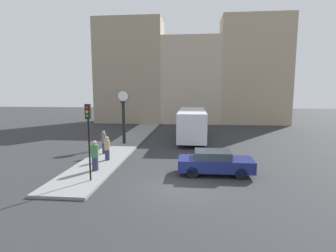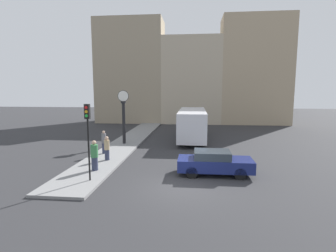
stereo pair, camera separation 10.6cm
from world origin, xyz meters
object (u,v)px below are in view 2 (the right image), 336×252
at_px(bus_distant, 192,123).
at_px(pedestrian_grey_jacket, 104,142).
at_px(traffic_light_near, 88,126).
at_px(street_clock, 124,116).
at_px(sedan_car, 214,162).
at_px(pedestrian_green_hoodie, 94,156).
at_px(pedestrian_tan_coat, 107,148).

relative_size(bus_distant, pedestrian_grey_jacket, 5.29).
bearing_deg(bus_distant, traffic_light_near, -112.19).
xyz_separation_m(bus_distant, street_clock, (-6.00, -3.18, 0.91)).
bearing_deg(sedan_car, bus_distant, 97.31).
bearing_deg(pedestrian_grey_jacket, sedan_car, -25.52).
relative_size(traffic_light_near, street_clock, 0.85).
distance_m(pedestrian_green_hoodie, pedestrian_tan_coat, 2.30).
relative_size(sedan_car, traffic_light_near, 1.06).
bearing_deg(sedan_car, pedestrian_green_hoodie, -177.45).
relative_size(pedestrian_grey_jacket, pedestrian_tan_coat, 1.06).
relative_size(traffic_light_near, pedestrian_green_hoodie, 2.24).
xyz_separation_m(bus_distant, pedestrian_grey_jacket, (-6.49, -7.03, -0.65)).
bearing_deg(pedestrian_green_hoodie, pedestrian_grey_jacket, 101.99).
distance_m(pedestrian_grey_jacket, pedestrian_tan_coat, 1.95).
bearing_deg(pedestrian_grey_jacket, pedestrian_green_hoodie, -78.01).
xyz_separation_m(traffic_light_near, pedestrian_tan_coat, (-0.43, 4.02, -2.04)).
bearing_deg(pedestrian_green_hoodie, traffic_light_near, -76.95).
bearing_deg(traffic_light_near, pedestrian_tan_coat, 96.11).
height_order(bus_distant, traffic_light_near, traffic_light_near).
xyz_separation_m(sedan_car, traffic_light_near, (-6.61, -2.03, 2.28)).
relative_size(bus_distant, street_clock, 1.95).
height_order(bus_distant, pedestrian_grey_jacket, bus_distant).
distance_m(sedan_car, pedestrian_green_hoodie, 7.02).
bearing_deg(street_clock, traffic_light_near, -85.41).
height_order(traffic_light_near, pedestrian_green_hoodie, traffic_light_near).
relative_size(sedan_car, pedestrian_grey_jacket, 2.46).
height_order(pedestrian_grey_jacket, pedestrian_green_hoodie, pedestrian_green_hoodie).
relative_size(sedan_car, pedestrian_green_hoodie, 2.38).
height_order(bus_distant, pedestrian_green_hoodie, bus_distant).
distance_m(traffic_light_near, pedestrian_green_hoodie, 2.65).
height_order(street_clock, pedestrian_tan_coat, street_clock).
relative_size(bus_distant, pedestrian_tan_coat, 5.61).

